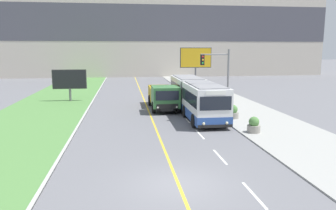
{
  "coord_description": "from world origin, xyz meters",
  "views": [
    {
      "loc": [
        -2.16,
        -12.79,
        5.6
      ],
      "look_at": [
        1.1,
        11.44,
        1.4
      ],
      "focal_mm": 35.0,
      "sensor_mm": 36.0,
      "label": 1
    }
  ],
  "objects": [
    {
      "name": "planter_round_near",
      "position": [
        6.37,
        7.55,
        0.55
      ],
      "size": [
        0.87,
        0.87,
        1.07
      ],
      "color": "gray",
      "rests_on": "sidewalk_right"
    },
    {
      "name": "billboard_small",
      "position": [
        -7.97,
        23.33,
        2.31
      ],
      "size": [
        3.58,
        0.24,
        3.42
      ],
      "color": "#59595B",
      "rests_on": "ground_plane"
    },
    {
      "name": "lane_marking_centre",
      "position": [
        0.35,
        1.88,
        0.0
      ],
      "size": [
        2.88,
        140.0,
        0.01
      ],
      "color": "gold",
      "rests_on": "ground_plane"
    },
    {
      "name": "city_bus",
      "position": [
        3.96,
        14.86,
        1.5
      ],
      "size": [
        2.66,
        13.04,
        2.94
      ],
      "color": "white",
      "rests_on": "ground_plane"
    },
    {
      "name": "apartment_block_background",
      "position": [
        0.0,
        56.94,
        10.11
      ],
      "size": [
        80.0,
        8.04,
        20.22
      ],
      "color": "beige",
      "rests_on": "ground_plane"
    },
    {
      "name": "planter_round_second",
      "position": [
        6.47,
        12.13,
        0.56
      ],
      "size": [
        0.92,
        0.92,
        1.09
      ],
      "color": "gray",
      "rests_on": "sidewalk_right"
    },
    {
      "name": "ground_plane",
      "position": [
        0.0,
        0.0,
        0.0
      ],
      "size": [
        300.0,
        300.0,
        0.0
      ],
      "primitive_type": "plane",
      "color": "slate"
    },
    {
      "name": "traffic_light_mast",
      "position": [
        5.14,
        11.59,
        3.57
      ],
      "size": [
        2.28,
        0.32,
        5.58
      ],
      "color": "slate",
      "rests_on": "ground_plane"
    },
    {
      "name": "planter_round_far",
      "position": [
        6.36,
        21.28,
        0.58
      ],
      "size": [
        0.93,
        0.93,
        1.13
      ],
      "color": "gray",
      "rests_on": "sidewalk_right"
    },
    {
      "name": "dump_truck",
      "position": [
        1.43,
        16.64,
        1.2
      ],
      "size": [
        2.44,
        7.14,
        2.33
      ],
      "color": "black",
      "rests_on": "ground_plane"
    },
    {
      "name": "billboard_large",
      "position": [
        7.66,
        31.6,
        4.22
      ],
      "size": [
        4.34,
        0.24,
        5.77
      ],
      "color": "#59595B",
      "rests_on": "ground_plane"
    },
    {
      "name": "planter_round_third",
      "position": [
        6.63,
        16.7,
        0.58
      ],
      "size": [
        0.98,
        0.98,
        1.14
      ],
      "color": "gray",
      "rests_on": "sidewalk_right"
    }
  ]
}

